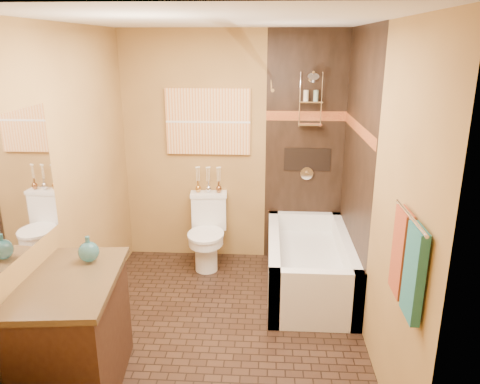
# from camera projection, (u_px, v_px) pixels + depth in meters

# --- Properties ---
(floor) EXTENTS (3.00, 3.00, 0.00)m
(floor) POSITION_uv_depth(u_px,v_px,m) (221.00, 329.00, 4.02)
(floor) COLOR black
(floor) RESTS_ON ground
(wall_left) EXTENTS (0.02, 3.00, 2.50)m
(wall_left) POSITION_uv_depth(u_px,v_px,m) (69.00, 188.00, 3.71)
(wall_left) COLOR #AC8342
(wall_left) RESTS_ON floor
(wall_right) EXTENTS (0.02, 3.00, 2.50)m
(wall_right) POSITION_uv_depth(u_px,v_px,m) (375.00, 193.00, 3.57)
(wall_right) COLOR #AC8342
(wall_right) RESTS_ON floor
(wall_back) EXTENTS (2.40, 0.02, 2.50)m
(wall_back) POSITION_uv_depth(u_px,v_px,m) (233.00, 149.00, 5.07)
(wall_back) COLOR #AC8342
(wall_back) RESTS_ON floor
(wall_front) EXTENTS (2.40, 0.02, 2.50)m
(wall_front) POSITION_uv_depth(u_px,v_px,m) (187.00, 285.00, 2.22)
(wall_front) COLOR #AC8342
(wall_front) RESTS_ON floor
(ceiling) EXTENTS (3.00, 3.00, 0.00)m
(ceiling) POSITION_uv_depth(u_px,v_px,m) (217.00, 20.00, 3.27)
(ceiling) COLOR silver
(ceiling) RESTS_ON wall_back
(alcove_tile_back) EXTENTS (0.85, 0.01, 2.50)m
(alcove_tile_back) POSITION_uv_depth(u_px,v_px,m) (305.00, 150.00, 5.02)
(alcove_tile_back) COLOR black
(alcove_tile_back) RESTS_ON wall_back
(alcove_tile_right) EXTENTS (0.01, 1.50, 2.50)m
(alcove_tile_right) POSITION_uv_depth(u_px,v_px,m) (356.00, 168.00, 4.29)
(alcove_tile_right) COLOR black
(alcove_tile_right) RESTS_ON wall_right
(mosaic_band_back) EXTENTS (0.85, 0.01, 0.10)m
(mosaic_band_back) POSITION_uv_depth(u_px,v_px,m) (307.00, 116.00, 4.89)
(mosaic_band_back) COLOR maroon
(mosaic_band_back) RESTS_ON alcove_tile_back
(mosaic_band_right) EXTENTS (0.01, 1.50, 0.10)m
(mosaic_band_right) POSITION_uv_depth(u_px,v_px,m) (358.00, 128.00, 4.18)
(mosaic_band_right) COLOR maroon
(mosaic_band_right) RESTS_ON alcove_tile_right
(alcove_niche) EXTENTS (0.50, 0.01, 0.25)m
(alcove_niche) POSITION_uv_depth(u_px,v_px,m) (307.00, 160.00, 5.04)
(alcove_niche) COLOR black
(alcove_niche) RESTS_ON alcove_tile_back
(shower_fixtures) EXTENTS (0.24, 0.33, 1.16)m
(shower_fixtures) POSITION_uv_depth(u_px,v_px,m) (310.00, 113.00, 4.78)
(shower_fixtures) COLOR silver
(shower_fixtures) RESTS_ON floor
(curtain_rod) EXTENTS (0.03, 1.55, 0.03)m
(curtain_rod) POSITION_uv_depth(u_px,v_px,m) (272.00, 82.00, 4.10)
(curtain_rod) COLOR silver
(curtain_rod) RESTS_ON wall_back
(towel_bar) EXTENTS (0.02, 0.55, 0.02)m
(towel_bar) POSITION_uv_depth(u_px,v_px,m) (411.00, 217.00, 2.52)
(towel_bar) COLOR silver
(towel_bar) RESTS_ON wall_right
(towel_teal) EXTENTS (0.05, 0.22, 0.52)m
(towel_teal) POSITION_uv_depth(u_px,v_px,m) (414.00, 273.00, 2.48)
(towel_teal) COLOR #1D605C
(towel_teal) RESTS_ON towel_bar
(towel_rust) EXTENTS (0.05, 0.22, 0.52)m
(towel_rust) POSITION_uv_depth(u_px,v_px,m) (401.00, 252.00, 2.72)
(towel_rust) COLOR maroon
(towel_rust) RESTS_ON towel_bar
(sunset_painting) EXTENTS (0.90, 0.04, 0.70)m
(sunset_painting) POSITION_uv_depth(u_px,v_px,m) (208.00, 122.00, 4.97)
(sunset_painting) COLOR orange
(sunset_painting) RESTS_ON wall_back
(vanity_mirror) EXTENTS (0.01, 1.00, 0.90)m
(vanity_mirror) POSITION_uv_depth(u_px,v_px,m) (15.00, 186.00, 2.90)
(vanity_mirror) COLOR white
(vanity_mirror) RESTS_ON wall_left
(bathtub) EXTENTS (0.80, 1.50, 0.55)m
(bathtub) POSITION_uv_depth(u_px,v_px,m) (309.00, 268.00, 4.62)
(bathtub) COLOR white
(bathtub) RESTS_ON floor
(toilet) EXTENTS (0.41, 0.60, 0.78)m
(toilet) POSITION_uv_depth(u_px,v_px,m) (207.00, 232.00, 5.07)
(toilet) COLOR white
(toilet) RESTS_ON floor
(vanity) EXTENTS (0.69, 1.04, 0.87)m
(vanity) POSITION_uv_depth(u_px,v_px,m) (75.00, 335.00, 3.20)
(vanity) COLOR black
(vanity) RESTS_ON floor
(teal_bottle) EXTENTS (0.15, 0.15, 0.23)m
(teal_bottle) POSITION_uv_depth(u_px,v_px,m) (88.00, 249.00, 3.29)
(teal_bottle) COLOR #24626D
(teal_bottle) RESTS_ON vanity
(bud_vases) EXTENTS (0.29, 0.06, 0.28)m
(bud_vases) POSITION_uv_depth(u_px,v_px,m) (208.00, 179.00, 5.08)
(bud_vases) COLOR gold
(bud_vases) RESTS_ON toilet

